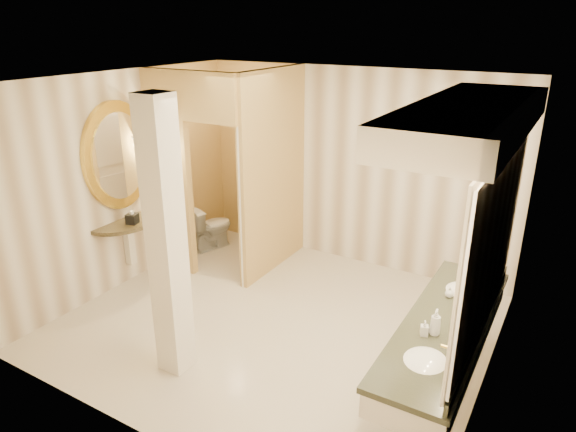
% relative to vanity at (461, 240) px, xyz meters
% --- Properties ---
extents(floor, '(4.50, 4.50, 0.00)m').
position_rel_vanity_xyz_m(floor, '(-1.98, 0.40, -1.63)').
color(floor, beige).
rests_on(floor, ground).
extents(ceiling, '(4.50, 4.50, 0.00)m').
position_rel_vanity_xyz_m(ceiling, '(-1.98, 0.40, 1.07)').
color(ceiling, silver).
rests_on(ceiling, wall_back).
extents(wall_back, '(4.50, 0.02, 2.70)m').
position_rel_vanity_xyz_m(wall_back, '(-1.98, 2.40, -0.28)').
color(wall_back, white).
rests_on(wall_back, floor).
extents(wall_front, '(4.50, 0.02, 2.70)m').
position_rel_vanity_xyz_m(wall_front, '(-1.98, -1.60, -0.28)').
color(wall_front, white).
rests_on(wall_front, floor).
extents(wall_left, '(0.02, 4.00, 2.70)m').
position_rel_vanity_xyz_m(wall_left, '(-4.23, 0.40, -0.28)').
color(wall_left, white).
rests_on(wall_left, floor).
extents(wall_right, '(0.02, 4.00, 2.70)m').
position_rel_vanity_xyz_m(wall_right, '(0.27, 0.40, -0.28)').
color(wall_right, white).
rests_on(wall_right, floor).
extents(toilet_closet, '(1.50, 1.55, 2.70)m').
position_rel_vanity_xyz_m(toilet_closet, '(-3.09, 1.37, -0.24)').
color(toilet_closet, tan).
rests_on(toilet_closet, floor).
extents(wall_sconce, '(0.14, 0.14, 0.42)m').
position_rel_vanity_xyz_m(wall_sconce, '(-3.90, 0.83, 0.10)').
color(wall_sconce, gold).
rests_on(wall_sconce, toilet_closet).
extents(vanity, '(0.75, 2.48, 2.09)m').
position_rel_vanity_xyz_m(vanity, '(0.00, 0.00, 0.00)').
color(vanity, white).
rests_on(vanity, floor).
extents(console_shelf, '(1.03, 1.03, 1.97)m').
position_rel_vanity_xyz_m(console_shelf, '(-4.19, 0.32, -0.28)').
color(console_shelf, black).
rests_on(console_shelf, floor).
extents(pillar, '(0.27, 0.27, 2.70)m').
position_rel_vanity_xyz_m(pillar, '(-2.43, -0.75, -0.28)').
color(pillar, white).
rests_on(pillar, floor).
extents(tissue_box, '(0.16, 0.16, 0.13)m').
position_rel_vanity_xyz_m(tissue_box, '(-3.98, 0.25, -0.69)').
color(tissue_box, black).
rests_on(tissue_box, console_shelf).
extents(toilet, '(0.56, 0.74, 0.67)m').
position_rel_vanity_xyz_m(toilet, '(-3.93, 1.69, -1.29)').
color(toilet, white).
rests_on(toilet, floor).
extents(soap_bottle_a, '(0.08, 0.08, 0.13)m').
position_rel_vanity_xyz_m(soap_bottle_a, '(-0.13, -0.30, -0.69)').
color(soap_bottle_a, beige).
rests_on(soap_bottle_a, vanity).
extents(soap_bottle_b, '(0.10, 0.10, 0.10)m').
position_rel_vanity_xyz_m(soap_bottle_b, '(-0.11, 0.41, -0.70)').
color(soap_bottle_b, silver).
rests_on(soap_bottle_b, vanity).
extents(soap_bottle_c, '(0.09, 0.09, 0.23)m').
position_rel_vanity_xyz_m(soap_bottle_c, '(-0.06, -0.25, -0.64)').
color(soap_bottle_c, '#C6B28C').
rests_on(soap_bottle_c, vanity).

